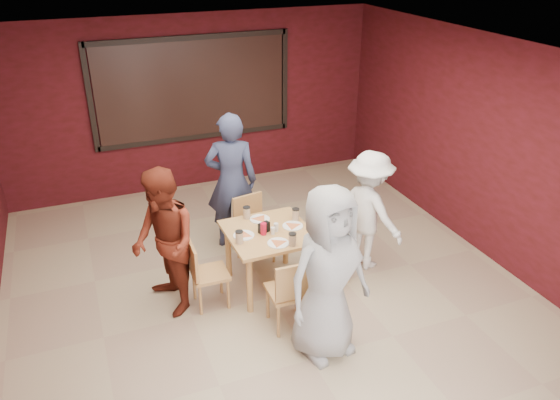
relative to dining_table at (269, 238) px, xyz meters
name	(u,v)px	position (x,y,z in m)	size (l,w,h in m)	color
floor	(272,297)	(-0.06, -0.25, -0.67)	(7.00, 7.00, 0.00)	tan
window_blinds	(193,89)	(-0.06, 3.20, 0.98)	(3.00, 0.02, 1.50)	black
dining_table	(269,238)	(0.00, 0.00, 0.00)	(0.98, 0.98, 0.91)	tan
chair_front	(291,290)	(-0.06, -0.83, -0.17)	(0.43, 0.43, 0.88)	tan
chair_back	(253,225)	(0.03, 0.68, -0.18)	(0.49, 0.49, 0.87)	tan
chair_left	(204,271)	(-0.82, -0.09, -0.20)	(0.41, 0.41, 0.83)	tan
chair_right	(337,239)	(0.86, -0.10, -0.15)	(0.52, 0.52, 0.92)	tan
diner_front	(328,274)	(0.14, -1.26, 0.26)	(0.90, 0.59, 1.85)	gray
diner_back	(231,181)	(-0.10, 1.13, 0.27)	(0.68, 0.45, 1.87)	#2F3654
diner_left	(164,243)	(-1.20, 0.02, 0.18)	(0.83, 0.64, 1.70)	maroon
diner_right	(369,211)	(1.33, 0.00, 0.11)	(1.00, 0.58, 1.55)	white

